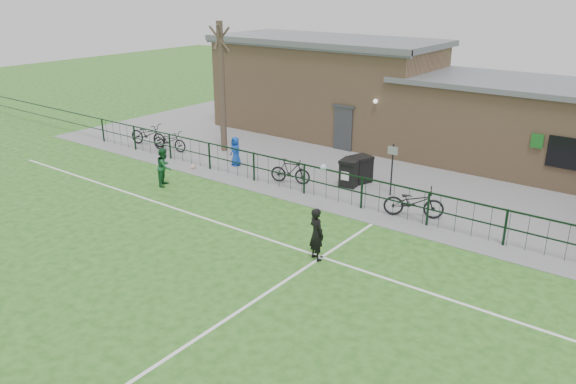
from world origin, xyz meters
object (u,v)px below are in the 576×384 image
Objects in this scene: bare_tree at (222,88)px; bicycle_c at (169,141)px; sign_post at (392,170)px; wheelie_bin_left at (361,170)px; ball_ground at (193,167)px; bicycle_e at (414,202)px; wheelie_bin_right at (350,174)px; spectator_child at (236,151)px; bicycle_a at (148,134)px; outfield_player at (164,167)px; bicycle_d at (290,171)px.

bicycle_c is at bearing -141.11° from bare_tree.
bare_tree is 3.00× the size of sign_post.
bare_tree is 3.60m from bicycle_c.
bare_tree is 5.99× the size of wheelie_bin_left.
bicycle_e is at bearing 4.69° from ball_ground.
bicycle_c reaches higher than ball_ground.
bare_tree is 9.45m from sign_post.
wheelie_bin_left reaches higher than ball_ground.
sign_post is (1.80, -0.00, 0.50)m from wheelie_bin_right.
bicycle_e is at bearing -11.00° from bare_tree.
bare_tree is 6.06× the size of wheelie_bin_right.
bare_tree reaches higher than spectator_child.
bare_tree reaches higher than ball_ground.
wheelie_bin_right is 0.47× the size of bicycle_a.
ball_ground is at bearing -169.98° from wheelie_bin_right.
outfield_player is (-9.31, -2.91, 0.20)m from bicycle_e.
sign_post is 12.85m from bicycle_a.
sign_post reaches higher than bicycle_e.
outfield_player is 7.68× the size of ball_ground.
sign_post reaches higher than ball_ground.
bicycle_a is 6.12m from outfield_player.
wheelie_bin_left reaches higher than bicycle_d.
bare_tree is at bearing -161.42° from wheelie_bin_left.
outfield_player is at bearing -150.74° from sign_post.
bicycle_e is (10.81, -2.10, -2.45)m from bare_tree.
bicycle_d is 4.99m from outfield_player.
wheelie_bin_right is at bearing -82.49° from wheelie_bin_left.
wheelie_bin_right reaches higher than bicycle_c.
bicycle_e is 1.34× the size of outfield_player.
outfield_player is at bearing -73.58° from ball_ground.
outfield_player is at bearing 84.04° from bicycle_e.
spectator_child is 1.96m from ball_ground.
sign_post reaches higher than wheelie_bin_right.
spectator_child reaches higher than bicycle_d.
sign_post is 10.15× the size of ball_ground.
bicycle_e is 10.32× the size of ball_ground.
bicycle_a is at bearing 64.75° from bicycle_e.
sign_post reaches higher than bicycle_d.
wheelie_bin_right is at bearing -83.78° from outfield_player.
ball_ground is at bearing 71.37° from bicycle_e.
bicycle_d is at bearing 64.27° from bicycle_e.
sign_post is 8.68m from ball_ground.
wheelie_bin_left reaches higher than wheelie_bin_right.
ball_ground is at bearing -13.52° from outfield_player.
spectator_child reaches higher than bicycle_c.
bicycle_a is (-11.01, -0.93, 0.06)m from wheelie_bin_right.
wheelie_bin_left is at bearing -0.38° from bare_tree.
bicycle_a is 14.40m from bicycle_e.
bicycle_c is at bearing -161.50° from spectator_child.
bicycle_e is (14.39, -0.49, -0.02)m from bicycle_a.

